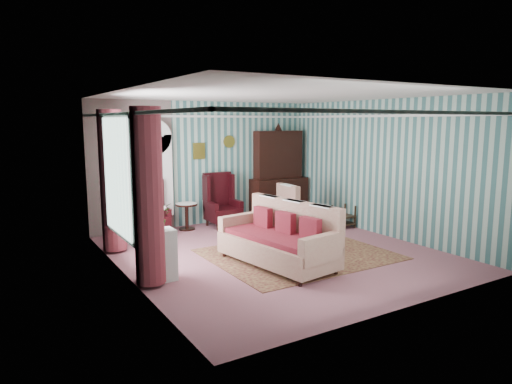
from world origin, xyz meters
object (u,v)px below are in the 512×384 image
dresser_hutch (279,171)px  floral_armchair (276,209)px  bookcase (154,182)px  plant_stand (157,256)px  wingback_right (223,200)px  round_side_table (187,217)px  coffee_table (259,245)px  sofa (277,234)px  seated_woman (150,209)px  nest_table (343,216)px  wingback_left (150,207)px

dresser_hutch → floral_armchair: (-1.03, -1.39, -0.65)m
bookcase → dresser_hutch: bearing=-2.1°
plant_stand → wingback_right: bearing=47.2°
round_side_table → coffee_table: 2.60m
bookcase → coffee_table: bearing=-70.8°
sofa → floral_armchair: size_ratio=2.07×
dresser_hutch → round_side_table: (-2.60, -0.12, -0.88)m
seated_woman → round_side_table: bearing=9.5°
sofa → floral_armchair: 2.33m
floral_armchair → sofa: bearing=149.3°
plant_stand → floral_armchair: bearing=26.5°
wingback_right → plant_stand: (-2.55, -2.75, -0.22)m
nest_table → plant_stand: (-4.87, -1.20, 0.13)m
round_side_table → nest_table: 3.60m
wingback_left → wingback_right: (1.75, 0.00, 0.00)m
plant_stand → floral_armchair: 3.66m
floral_armchair → coffee_table: (-1.24, -1.31, -0.32)m
sofa → floral_armchair: (1.27, 1.95, -0.02)m
seated_woman → round_side_table: seated_woman is taller
sofa → plant_stand: bearing=72.3°
nest_table → sofa: sofa is taller
bookcase → nest_table: 4.37m
nest_table → plant_stand: 5.02m
bookcase → wingback_right: bearing=-14.6°
round_side_table → floral_armchair: 2.03m
floral_armchair → dresser_hutch: bearing=-34.2°
coffee_table → sofa: bearing=-93.0°
dresser_hutch → coffee_table: bearing=-130.0°
nest_table → coffee_table: bearing=-162.7°
seated_woman → bookcase: bearing=57.3°
wingback_left → coffee_table: size_ratio=1.36×
sofa → floral_armchair: sofa is taller
bookcase → wingback_left: size_ratio=1.79×
seated_woman → floral_armchair: size_ratio=1.12×
floral_armchair → wingback_left: bearing=68.0°
wingback_left → wingback_right: bearing=0.0°
dresser_hutch → sofa: 4.11m
dresser_hutch → nest_table: (0.57, -1.82, -0.91)m
bookcase → sofa: size_ratio=1.02×
dresser_hutch → seated_woman: bearing=-175.6°
wingback_left → sofa: bearing=-68.7°
seated_woman → sofa: (1.20, -3.07, -0.04)m
dresser_hutch → wingback_left: dresser_hutch is taller
dresser_hutch → wingback_right: (-1.75, -0.27, -0.55)m
dresser_hutch → floral_armchair: size_ratio=2.23×
bookcase → wingback_left: bearing=-122.7°
seated_woman → dresser_hutch: bearing=4.4°
dresser_hutch → coffee_table: size_ratio=2.56×
round_side_table → floral_armchair: (1.57, -1.27, 0.23)m
nest_table → round_side_table: bearing=151.8°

